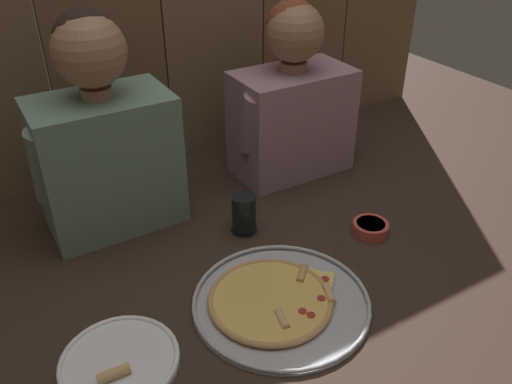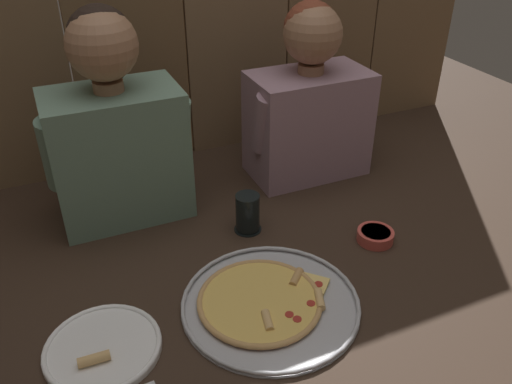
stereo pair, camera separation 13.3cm
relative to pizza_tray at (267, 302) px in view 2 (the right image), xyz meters
The scene contains 7 objects.
ground_plane 0.14m from the pizza_tray, 51.07° to the left, with size 3.20×3.20×0.00m, color #332319.
pizza_tray is the anchor object (origin of this frame).
dinner_plate 0.38m from the pizza_tray, behind, with size 0.25×0.25×0.03m.
drinking_glass 0.31m from the pizza_tray, 75.45° to the left, with size 0.08×0.08×0.11m.
dipping_bowl 0.39m from the pizza_tray, 15.62° to the left, with size 0.10×0.10×0.03m.
diner_left 0.63m from the pizza_tray, 111.95° to the left, with size 0.40×0.23×0.60m.
diner_right 0.70m from the pizza_tray, 53.82° to the left, with size 0.41×0.22×0.56m.
Camera 2 is at (-0.48, -0.94, 0.88)m, focal length 37.07 mm.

